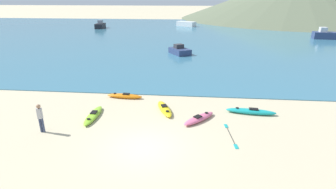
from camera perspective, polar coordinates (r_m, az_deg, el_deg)
ground_plane at (r=14.17m, az=-5.39°, el=-11.44°), size 400.00×400.00×0.00m
bay_water at (r=55.01m, az=3.05°, el=12.94°), size 160.00×70.00×0.06m
far_hill_left at (r=110.04m, az=24.69°, el=17.66°), size 51.27×51.27×9.78m
kayak_on_sand_0 at (r=16.94m, az=6.75°, el=-5.17°), size 2.29×2.47×0.36m
kayak_on_sand_1 at (r=17.97m, az=-15.96°, el=-4.37°), size 0.71×3.00×0.32m
kayak_on_sand_2 at (r=20.72m, az=-9.44°, el=-0.30°), size 2.86×0.79×0.39m
kayak_on_sand_3 at (r=18.24m, az=-0.76°, el=-3.10°), size 1.63×2.87×0.34m
kayak_on_sand_4 at (r=18.61m, az=17.58°, el=-3.52°), size 3.34×0.95×0.40m
person_near_foreground at (r=16.81m, az=-26.07°, el=-4.31°), size 0.36×0.24×1.76m
moored_boat_0 at (r=69.69m, az=3.98°, el=15.09°), size 5.18×4.26×1.19m
moored_boat_1 at (r=35.98m, az=2.55°, el=9.52°), size 3.29×3.70×1.28m
moored_boat_2 at (r=67.37m, az=-14.53°, el=14.37°), size 2.11×4.00×1.88m
moored_boat_3 at (r=56.78m, az=30.87°, el=11.11°), size 4.08×2.56×2.05m
loose_paddle at (r=15.59m, az=13.49°, el=-8.67°), size 0.50×2.78×0.03m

